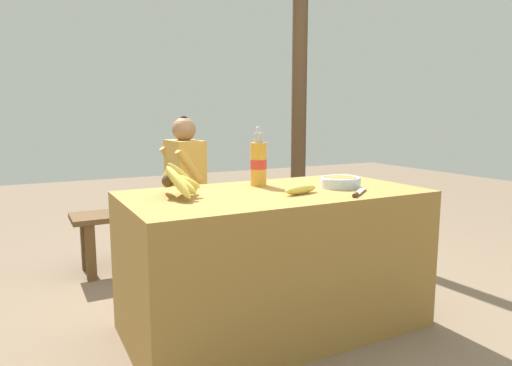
% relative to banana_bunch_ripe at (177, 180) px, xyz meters
% --- Properties ---
extents(ground_plane, '(12.00, 12.00, 0.00)m').
position_rel_banana_bunch_ripe_xyz_m(ground_plane, '(0.48, -0.06, -0.79)').
color(ground_plane, '#75604C').
extents(market_counter, '(1.47, 0.76, 0.71)m').
position_rel_banana_bunch_ripe_xyz_m(market_counter, '(0.48, -0.06, -0.43)').
color(market_counter, olive).
rests_on(market_counter, ground_plane).
extents(banana_bunch_ripe, '(0.21, 0.36, 0.17)m').
position_rel_banana_bunch_ripe_xyz_m(banana_bunch_ripe, '(0.00, 0.00, 0.00)').
color(banana_bunch_ripe, '#4C381E').
rests_on(banana_bunch_ripe, market_counter).
extents(serving_bowl, '(0.21, 0.21, 0.06)m').
position_rel_banana_bunch_ripe_xyz_m(serving_bowl, '(0.84, -0.12, -0.05)').
color(serving_bowl, silver).
rests_on(serving_bowl, market_counter).
extents(water_bottle, '(0.09, 0.09, 0.31)m').
position_rel_banana_bunch_ripe_xyz_m(water_bottle, '(0.49, 0.14, 0.04)').
color(water_bottle, gold).
rests_on(water_bottle, market_counter).
extents(loose_banana_front, '(0.21, 0.09, 0.05)m').
position_rel_banana_bunch_ripe_xyz_m(loose_banana_front, '(0.54, -0.19, -0.06)').
color(loose_banana_front, '#E0C64C').
rests_on(loose_banana_front, market_counter).
extents(knife, '(0.20, 0.17, 0.02)m').
position_rel_banana_bunch_ripe_xyz_m(knife, '(0.77, -0.33, -0.07)').
color(knife, '#BCBCC1').
rests_on(knife, market_counter).
extents(wooden_bench, '(1.40, 0.32, 0.41)m').
position_rel_banana_bunch_ripe_xyz_m(wooden_bench, '(0.34, 1.19, -0.45)').
color(wooden_bench, brown).
rests_on(wooden_bench, ground_plane).
extents(seated_vendor, '(0.41, 0.40, 1.07)m').
position_rel_banana_bunch_ripe_xyz_m(seated_vendor, '(0.38, 1.16, -0.18)').
color(seated_vendor, '#232328').
rests_on(seated_vendor, ground_plane).
extents(banana_bunch_green, '(0.19, 0.27, 0.13)m').
position_rel_banana_bunch_ripe_xyz_m(banana_bunch_green, '(-0.01, 1.19, -0.31)').
color(banana_bunch_green, '#4C381E').
rests_on(banana_bunch_green, wooden_bench).
extents(support_post_far, '(0.14, 0.14, 2.55)m').
position_rel_banana_bunch_ripe_xyz_m(support_post_far, '(1.65, 1.54, 0.49)').
color(support_post_far, '#4C3823').
rests_on(support_post_far, ground_plane).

